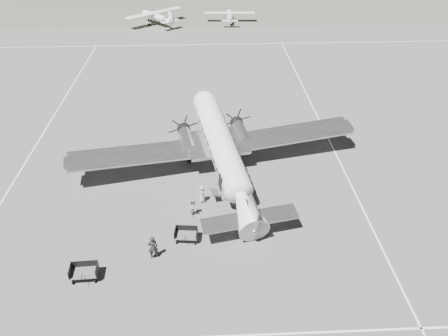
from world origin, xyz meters
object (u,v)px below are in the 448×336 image
baggage_cart_near (186,235)px  ground_crew (153,247)px  ramp_agent (194,207)px  light_plane_right (229,17)px  dc3_airliner (223,152)px  light_plane_left (156,18)px  passenger (202,194)px  baggage_cart_far (84,272)px

baggage_cart_near → ground_crew: 2.86m
ramp_agent → light_plane_right: bearing=16.6°
dc3_airliner → light_plane_left: size_ratio=2.32×
ramp_agent → passenger: 1.78m
ground_crew → dc3_airliner: bearing=-133.0°
ramp_agent → baggage_cart_near: bearing=-167.8°
ground_crew → baggage_cart_far: bearing=6.8°
dc3_airliner → baggage_cart_far: (-9.88, -11.71, -2.03)m
passenger → baggage_cart_near: bearing=162.5°
light_plane_right → baggage_cart_near: 58.73m
baggage_cart_far → ramp_agent: ramp_agent is taller
ramp_agent → dc3_airliner: bearing=-3.0°
dc3_airliner → baggage_cart_near: (-3.11, -8.29, -2.07)m
dc3_airliner → ramp_agent: 6.18m
dc3_airliner → light_plane_right: 50.22m
ramp_agent → light_plane_left: bearing=30.5°
baggage_cart_near → ramp_agent: size_ratio=1.14×
light_plane_right → baggage_cart_far: (-13.30, -61.78, -0.43)m
light_plane_left → baggage_cart_far: bearing=-129.2°
light_plane_right → baggage_cart_far: light_plane_right is taller
baggage_cart_near → ramp_agent: ramp_agent is taller
light_plane_left → ramp_agent: size_ratio=7.42×
dc3_airliner → baggage_cart_far: size_ratio=14.11×
light_plane_right → light_plane_left: bearing=-173.5°
passenger → light_plane_right: bearing=-8.7°
ramp_agent → passenger: (0.65, 1.66, 0.01)m
ramp_agent → passenger: passenger is taller
dc3_airliner → passenger: (-1.92, -3.68, -1.78)m
light_plane_left → ramp_agent: 54.94m
baggage_cart_near → ramp_agent: (0.55, 2.96, 0.28)m
light_plane_left → passenger: size_ratio=7.34×
baggage_cart_far → ground_crew: 4.84m
light_plane_right → ramp_agent: bearing=-93.8°
light_plane_right → ramp_agent: size_ratio=5.98×
baggage_cart_far → ramp_agent: 9.70m
baggage_cart_far → passenger: 11.31m
light_plane_left → baggage_cart_far: size_ratio=6.09×
baggage_cart_far → ramp_agent: size_ratio=1.22×
baggage_cart_far → ground_crew: ground_crew is taller
dc3_airliner → ground_crew: 11.43m
passenger → ground_crew: bearing=148.0°
light_plane_left → light_plane_right: bearing=-35.1°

